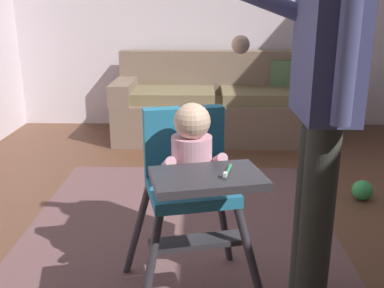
{
  "coord_description": "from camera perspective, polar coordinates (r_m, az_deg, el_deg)",
  "views": [
    {
      "loc": [
        -0.11,
        -2.33,
        1.31
      ],
      "look_at": [
        -0.15,
        -0.6,
        0.77
      ],
      "focal_mm": 41.84,
      "sensor_mm": 36.0,
      "label": 1
    }
  ],
  "objects": [
    {
      "name": "high_chair",
      "position": [
        1.91,
        -0.14,
        -3.34
      ],
      "size": [
        0.72,
        0.82,
        0.94
      ],
      "rotation": [
        0.0,
        0.0,
        -1.33
      ],
      "color": "#312F36",
      "rests_on": "ground"
    },
    {
      "name": "toy_ball",
      "position": [
        3.37,
        20.88,
        -5.53
      ],
      "size": [
        0.14,
        0.14,
        0.14
      ],
      "primitive_type": "sphere",
      "color": "green",
      "rests_on": "ground"
    },
    {
      "name": "adult_standing",
      "position": [
        1.89,
        16.19,
        4.84
      ],
      "size": [
        0.51,
        0.5,
        1.64
      ],
      "rotation": [
        0.0,
        0.0,
        -3.14
      ],
      "color": "#31342D",
      "rests_on": "ground"
    },
    {
      "name": "ground",
      "position": [
        2.7,
        3.6,
        -13.11
      ],
      "size": [
        5.92,
        6.99,
        0.1
      ],
      "primitive_type": "cube",
      "color": "brown"
    },
    {
      "name": "couch",
      "position": [
        4.64,
        3.35,
        4.98
      ],
      "size": [
        2.08,
        0.86,
        0.86
      ],
      "rotation": [
        0.0,
        0.0,
        -1.57
      ],
      "color": "#786353",
      "rests_on": "ground"
    },
    {
      "name": "area_rug",
      "position": [
        2.75,
        -1.62,
        -11.17
      ],
      "size": [
        1.87,
        2.26,
        0.01
      ],
      "primitive_type": "cube",
      "color": "brown",
      "rests_on": "ground"
    }
  ]
}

